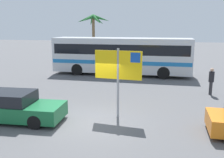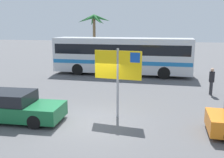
{
  "view_description": "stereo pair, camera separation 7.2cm",
  "coord_description": "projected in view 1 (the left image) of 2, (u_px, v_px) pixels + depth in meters",
  "views": [
    {
      "loc": [
        3.36,
        -10.24,
        4.18
      ],
      "look_at": [
        0.34,
        3.22,
        1.3
      ],
      "focal_mm": 40.86,
      "sensor_mm": 36.0,
      "label": 1
    },
    {
      "loc": [
        3.43,
        -10.22,
        4.18
      ],
      "look_at": [
        0.34,
        3.22,
        1.3
      ],
      "focal_mm": 40.86,
      "sensor_mm": 36.0,
      "label": 2
    }
  ],
  "objects": [
    {
      "name": "bus_front_coach",
      "position": [
        122.0,
        54.0,
        22.02
      ],
      "size": [
        11.76,
        2.64,
        3.17
      ],
      "color": "silver",
      "rests_on": "ground"
    },
    {
      "name": "pedestrian_crossing_lot",
      "position": [
        211.0,
        79.0,
        15.58
      ],
      "size": [
        0.32,
        0.32,
        1.68
      ],
      "rotation": [
        0.0,
        0.0,
        3.35
      ],
      "color": "#2D2D33",
      "rests_on": "ground"
    },
    {
      "name": "ferry_sign",
      "position": [
        119.0,
        68.0,
        11.51
      ],
      "size": [
        2.2,
        0.26,
        3.2
      ],
      "rotation": [
        0.0,
        0.0,
        -0.09
      ],
      "color": "gray",
      "rests_on": "ground"
    },
    {
      "name": "car_green",
      "position": [
        11.0,
        107.0,
        11.39
      ],
      "size": [
        4.68,
        1.98,
        1.32
      ],
      "rotation": [
        0.0,
        0.0,
        0.06
      ],
      "color": "#196638",
      "rests_on": "ground"
    },
    {
      "name": "palm_tree_seaside",
      "position": [
        94.0,
        23.0,
        29.03
      ],
      "size": [
        4.02,
        3.84,
        5.47
      ],
      "color": "brown",
      "rests_on": "ground"
    },
    {
      "name": "ground",
      "position": [
        89.0,
        122.0,
        11.35
      ],
      "size": [
        120.0,
        120.0,
        0.0
      ],
      "primitive_type": "plane",
      "color": "#565659"
    }
  ]
}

